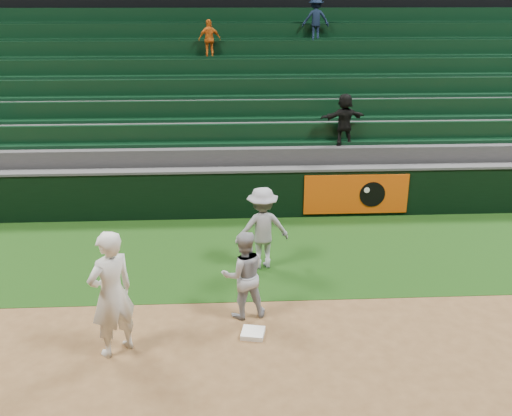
# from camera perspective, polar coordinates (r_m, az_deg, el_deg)

# --- Properties ---
(ground) EXTENTS (70.00, 70.00, 0.00)m
(ground) POSITION_cam_1_polar(r_m,az_deg,el_deg) (9.72, -1.48, -12.06)
(ground) COLOR brown
(ground) RESTS_ON ground
(foul_grass) EXTENTS (36.00, 4.20, 0.01)m
(foul_grass) POSITION_cam_1_polar(r_m,az_deg,el_deg) (12.35, -1.88, -4.53)
(foul_grass) COLOR black
(foul_grass) RESTS_ON ground
(first_base) EXTENTS (0.43, 0.43, 0.08)m
(first_base) POSITION_cam_1_polar(r_m,az_deg,el_deg) (9.55, -0.31, -12.40)
(first_base) COLOR white
(first_base) RESTS_ON ground
(first_baseman) EXTENTS (0.88, 0.86, 2.03)m
(first_baseman) POSITION_cam_1_polar(r_m,az_deg,el_deg) (8.93, -14.26, -8.31)
(first_baseman) COLOR silver
(first_baseman) RESTS_ON ground
(baserunner) EXTENTS (0.86, 0.73, 1.57)m
(baserunner) POSITION_cam_1_polar(r_m,az_deg,el_deg) (9.73, -1.25, -6.69)
(baserunner) COLOR #9EA0A8
(baserunner) RESTS_ON ground
(base_coach) EXTENTS (1.19, 0.81, 1.70)m
(base_coach) POSITION_cam_1_polar(r_m,az_deg,el_deg) (11.41, 0.64, -2.02)
(base_coach) COLOR #9495A0
(base_coach) RESTS_ON foul_grass
(field_wall) EXTENTS (36.00, 0.45, 1.25)m
(field_wall) POSITION_cam_1_polar(r_m,az_deg,el_deg) (14.15, -2.00, 1.55)
(field_wall) COLOR black
(field_wall) RESTS_ON ground
(stadium_seating) EXTENTS (36.00, 5.95, 5.19)m
(stadium_seating) POSITION_cam_1_polar(r_m,az_deg,el_deg) (17.52, -2.39, 8.88)
(stadium_seating) COLOR #313133
(stadium_seating) RESTS_ON ground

